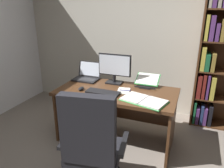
{
  "coord_description": "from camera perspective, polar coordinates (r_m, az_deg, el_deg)",
  "views": [
    {
      "loc": [
        0.69,
        -1.43,
        1.73
      ],
      "look_at": [
        -0.24,
        0.95,
        0.81
      ],
      "focal_mm": 35.1,
      "sensor_mm": 36.0,
      "label": 1
    }
  ],
  "objects": [
    {
      "name": "wall_back",
      "position": [
        3.66,
        10.46,
        12.14
      ],
      "size": [
        5.1,
        0.12,
        2.52
      ],
      "primitive_type": "cube",
      "color": "beige",
      "rests_on": "ground"
    },
    {
      "name": "desk",
      "position": [
        2.92,
        1.66,
        -4.74
      ],
      "size": [
        1.51,
        0.76,
        0.71
      ],
      "color": "#4C2D19",
      "rests_on": "ground"
    },
    {
      "name": "bookshelf",
      "position": [
        3.42,
        26.91,
        5.97
      ],
      "size": [
        0.88,
        0.31,
        2.11
      ],
      "color": "#4C2D19",
      "rests_on": "ground"
    },
    {
      "name": "office_chair",
      "position": [
        2.14,
        -5.12,
        -17.14
      ],
      "size": [
        0.67,
        0.6,
        1.06
      ],
      "rotation": [
        0.0,
        0.0,
        0.17
      ],
      "color": "black",
      "rests_on": "ground"
    },
    {
      "name": "monitor",
      "position": [
        2.98,
        0.65,
        3.97
      ],
      "size": [
        0.46,
        0.16,
        0.41
      ],
      "color": "black",
      "rests_on": "desk"
    },
    {
      "name": "laptop",
      "position": [
        3.2,
        -6.53,
        2.11
      ],
      "size": [
        0.35,
        0.3,
        0.24
      ],
      "color": "black",
      "rests_on": "desk"
    },
    {
      "name": "keyboard",
      "position": [
        2.69,
        -2.41,
        -2.18
      ],
      "size": [
        0.42,
        0.15,
        0.02
      ],
      "primitive_type": "cube",
      "color": "black",
      "rests_on": "desk"
    },
    {
      "name": "computer_mouse",
      "position": [
        2.81,
        -8.03,
        -1.18
      ],
      "size": [
        0.06,
        0.1,
        0.04
      ],
      "primitive_type": "ellipsoid",
      "color": "black",
      "rests_on": "desk"
    },
    {
      "name": "reading_stand_with_book",
      "position": [
        2.96,
        9.16,
        0.91
      ],
      "size": [
        0.31,
        0.28,
        0.14
      ],
      "color": "black",
      "rests_on": "desk"
    },
    {
      "name": "open_binder",
      "position": [
        2.49,
        8.29,
        -4.22
      ],
      "size": [
        0.56,
        0.41,
        0.02
      ],
      "rotation": [
        0.0,
        0.0,
        -0.26
      ],
      "color": "green",
      "rests_on": "desk"
    },
    {
      "name": "notepad",
      "position": [
        2.76,
        3.06,
        -1.78
      ],
      "size": [
        0.18,
        0.23,
        0.01
      ],
      "primitive_type": "cube",
      "rotation": [
        0.0,
        0.0,
        0.17
      ],
      "color": "silver",
      "rests_on": "desk"
    },
    {
      "name": "pen",
      "position": [
        2.75,
        3.46,
        -1.66
      ],
      "size": [
        0.14,
        0.04,
        0.01
      ],
      "primitive_type": "cylinder",
      "rotation": [
        0.0,
        1.57,
        0.2
      ],
      "color": "navy",
      "rests_on": "notepad"
    }
  ]
}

